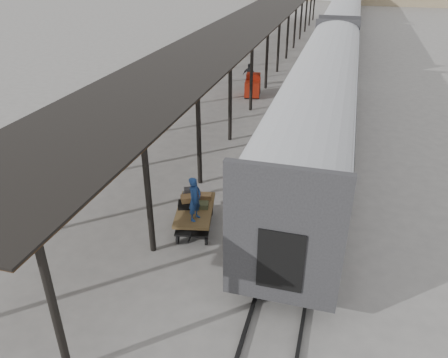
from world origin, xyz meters
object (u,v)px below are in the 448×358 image
Objects in this scene: baggage_cart at (195,213)px; porter at (195,199)px; luggage_tug at (253,86)px; pedestrian at (249,75)px.

baggage_cart is 1.65× the size of porter.
luggage_tug is at bearing 83.34° from baggage_cart.
luggage_tug is at bearing 113.63° from pedestrian.
porter reaches higher than baggage_cart.
porter is at bearing 102.27° from pedestrian.
pedestrian is (-2.47, 19.18, -0.81)m from porter.
porter is 0.94× the size of pedestrian.
pedestrian reaches higher than baggage_cart.
baggage_cart is at bearing 101.77° from pedestrian.
luggage_tug is (-1.48, 16.33, 0.02)m from baggage_cart.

